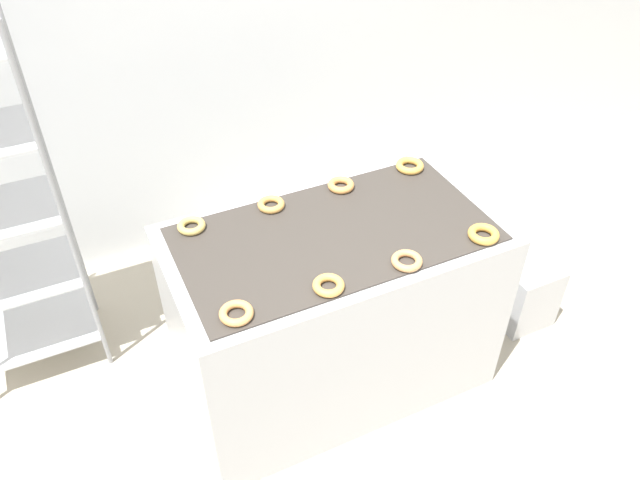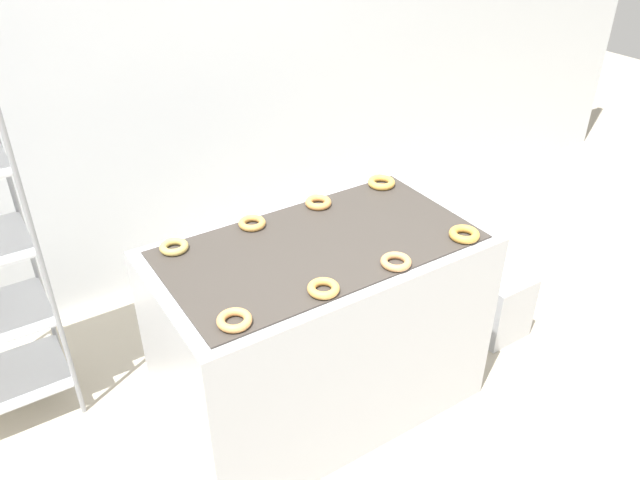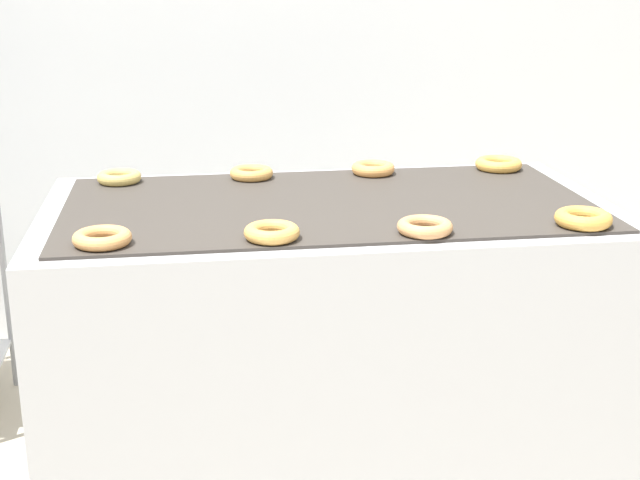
{
  "view_description": "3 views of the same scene",
  "coord_description": "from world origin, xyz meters",
  "px_view_note": "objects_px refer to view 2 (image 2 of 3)",
  "views": [
    {
      "loc": [
        -0.97,
        -1.23,
        2.67
      ],
      "look_at": [
        0.0,
        0.81,
        0.81
      ],
      "focal_mm": 35.0,
      "sensor_mm": 36.0,
      "label": 1
    },
    {
      "loc": [
        -1.24,
        -1.28,
        2.43
      ],
      "look_at": [
        0.0,
        0.66,
        0.98
      ],
      "focal_mm": 35.0,
      "sensor_mm": 36.0,
      "label": 2
    },
    {
      "loc": [
        -0.35,
        -1.56,
        1.56
      ],
      "look_at": [
        0.0,
        0.81,
        0.81
      ],
      "focal_mm": 50.0,
      "sensor_mm": 36.0,
      "label": 3
    }
  ],
  "objects_px": {
    "donut_near_left": "(234,320)",
    "donut_far_midright": "(318,202)",
    "fryer_machine": "(320,328)",
    "glaze_bin": "(498,304)",
    "donut_near_midright": "(396,262)",
    "donut_far_right": "(381,182)",
    "donut_near_right": "(464,234)",
    "donut_far_midleft": "(252,223)",
    "donut_near_midleft": "(323,288)",
    "donut_far_left": "(174,247)"
  },
  "relations": [
    {
      "from": "glaze_bin",
      "to": "donut_near_midright",
      "type": "distance_m",
      "value": 1.27
    },
    {
      "from": "donut_near_midright",
      "to": "donut_far_right",
      "type": "height_order",
      "value": "donut_far_right"
    },
    {
      "from": "donut_near_midright",
      "to": "donut_far_left",
      "type": "distance_m",
      "value": 0.95
    },
    {
      "from": "fryer_machine",
      "to": "donut_far_left",
      "type": "distance_m",
      "value": 0.8
    },
    {
      "from": "fryer_machine",
      "to": "donut_near_midright",
      "type": "xyz_separation_m",
      "value": [
        0.18,
        -0.31,
        0.5
      ]
    },
    {
      "from": "donut_far_left",
      "to": "donut_near_midright",
      "type": "bearing_deg",
      "value": -39.56
    },
    {
      "from": "fryer_machine",
      "to": "donut_far_left",
      "type": "bearing_deg",
      "value": 151.69
    },
    {
      "from": "donut_near_midleft",
      "to": "donut_near_right",
      "type": "relative_size",
      "value": 0.94
    },
    {
      "from": "donut_near_left",
      "to": "donut_near_right",
      "type": "xyz_separation_m",
      "value": [
        1.12,
        -0.02,
        0.0
      ]
    },
    {
      "from": "donut_far_midleft",
      "to": "glaze_bin",
      "type": "bearing_deg",
      "value": -16.31
    },
    {
      "from": "fryer_machine",
      "to": "donut_near_midright",
      "type": "bearing_deg",
      "value": -59.9
    },
    {
      "from": "donut_far_midleft",
      "to": "donut_far_midright",
      "type": "bearing_deg",
      "value": 0.08
    },
    {
      "from": "donut_near_right",
      "to": "donut_far_midright",
      "type": "xyz_separation_m",
      "value": [
        -0.39,
        0.6,
        -0.0
      ]
    },
    {
      "from": "donut_far_left",
      "to": "donut_near_left",
      "type": "bearing_deg",
      "value": -89.94
    },
    {
      "from": "donut_near_midleft",
      "to": "donut_far_midleft",
      "type": "distance_m",
      "value": 0.6
    },
    {
      "from": "donut_near_left",
      "to": "donut_far_midright",
      "type": "xyz_separation_m",
      "value": [
        0.74,
        0.58,
        0.0
      ]
    },
    {
      "from": "donut_near_midright",
      "to": "donut_far_left",
      "type": "bearing_deg",
      "value": 140.44
    },
    {
      "from": "glaze_bin",
      "to": "donut_near_right",
      "type": "xyz_separation_m",
      "value": [
        -0.6,
        -0.21,
        0.78
      ]
    },
    {
      "from": "donut_near_right",
      "to": "fryer_machine",
      "type": "bearing_deg",
      "value": 151.94
    },
    {
      "from": "donut_far_right",
      "to": "donut_near_midright",
      "type": "bearing_deg",
      "value": -122.73
    },
    {
      "from": "donut_near_right",
      "to": "donut_far_midright",
      "type": "relative_size",
      "value": 1.07
    },
    {
      "from": "donut_near_left",
      "to": "donut_near_midright",
      "type": "bearing_deg",
      "value": -1.5
    },
    {
      "from": "fryer_machine",
      "to": "glaze_bin",
      "type": "relative_size",
      "value": 3.76
    },
    {
      "from": "donut_near_left",
      "to": "donut_near_midright",
      "type": "xyz_separation_m",
      "value": [
        0.73,
        -0.02,
        -0.0
      ]
    },
    {
      "from": "donut_near_midleft",
      "to": "donut_far_midright",
      "type": "height_order",
      "value": "donut_far_midright"
    },
    {
      "from": "glaze_bin",
      "to": "donut_far_left",
      "type": "height_order",
      "value": "donut_far_left"
    },
    {
      "from": "donut_near_right",
      "to": "donut_near_midleft",
      "type": "bearing_deg",
      "value": 179.88
    },
    {
      "from": "glaze_bin",
      "to": "donut_near_midleft",
      "type": "bearing_deg",
      "value": -171.32
    },
    {
      "from": "donut_near_left",
      "to": "donut_far_left",
      "type": "height_order",
      "value": "same"
    },
    {
      "from": "donut_near_midright",
      "to": "donut_far_midleft",
      "type": "relative_size",
      "value": 1.03
    },
    {
      "from": "donut_far_left",
      "to": "donut_far_midright",
      "type": "xyz_separation_m",
      "value": [
        0.74,
        -0.0,
        0.0
      ]
    },
    {
      "from": "donut_near_midleft",
      "to": "donut_far_right",
      "type": "bearing_deg",
      "value": 38.9
    },
    {
      "from": "glaze_bin",
      "to": "donut_near_midright",
      "type": "xyz_separation_m",
      "value": [
        -0.99,
        -0.21,
        0.78
      ]
    },
    {
      "from": "donut_near_left",
      "to": "donut_far_right",
      "type": "height_order",
      "value": "donut_far_right"
    },
    {
      "from": "donut_far_left",
      "to": "glaze_bin",
      "type": "bearing_deg",
      "value": -12.95
    },
    {
      "from": "fryer_machine",
      "to": "donut_near_right",
      "type": "xyz_separation_m",
      "value": [
        0.57,
        -0.3,
        0.5
      ]
    },
    {
      "from": "fryer_machine",
      "to": "donut_far_right",
      "type": "distance_m",
      "value": 0.81
    },
    {
      "from": "donut_near_midright",
      "to": "donut_far_right",
      "type": "distance_m",
      "value": 0.72
    },
    {
      "from": "donut_near_midright",
      "to": "donut_far_midleft",
      "type": "xyz_separation_m",
      "value": [
        -0.36,
        0.6,
        0.0
      ]
    },
    {
      "from": "donut_near_midright",
      "to": "donut_far_midleft",
      "type": "height_order",
      "value": "donut_far_midleft"
    },
    {
      "from": "donut_far_left",
      "to": "donut_near_midleft",
      "type": "bearing_deg",
      "value": -57.79
    },
    {
      "from": "donut_near_left",
      "to": "donut_near_midright",
      "type": "distance_m",
      "value": 0.73
    },
    {
      "from": "donut_near_midright",
      "to": "donut_far_midright",
      "type": "height_order",
      "value": "donut_far_midright"
    },
    {
      "from": "donut_far_left",
      "to": "donut_far_midleft",
      "type": "bearing_deg",
      "value": -0.4
    },
    {
      "from": "donut_near_right",
      "to": "donut_far_right",
      "type": "height_order",
      "value": "same"
    },
    {
      "from": "donut_near_right",
      "to": "donut_near_midright",
      "type": "bearing_deg",
      "value": -179.4
    },
    {
      "from": "fryer_machine",
      "to": "donut_far_midright",
      "type": "distance_m",
      "value": 0.61
    },
    {
      "from": "donut_near_right",
      "to": "donut_far_midleft",
      "type": "bearing_deg",
      "value": 141.26
    },
    {
      "from": "donut_near_left",
      "to": "donut_near_midleft",
      "type": "bearing_deg",
      "value": -2.04
    },
    {
      "from": "donut_near_midleft",
      "to": "donut_near_midright",
      "type": "height_order",
      "value": "donut_near_midleft"
    }
  ]
}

